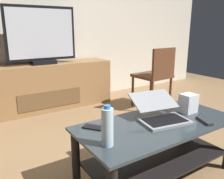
{
  "coord_description": "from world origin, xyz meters",
  "views": [
    {
      "loc": [
        -1.0,
        -1.11,
        1.12
      ],
      "look_at": [
        0.05,
        0.52,
        0.6
      ],
      "focal_mm": 36.97,
      "sensor_mm": 36.0,
      "label": 1
    }
  ],
  "objects_px": {
    "media_cabinet": "(45,87)",
    "television": "(42,37)",
    "tv_remote": "(204,121)",
    "dining_chair": "(156,74)",
    "water_bottle_near": "(107,127)",
    "router_box": "(188,103)",
    "cell_phone": "(93,127)",
    "laptop": "(160,112)",
    "coffee_table": "(157,140)"
  },
  "relations": [
    {
      "from": "cell_phone",
      "to": "dining_chair",
      "type": "bearing_deg",
      "value": -3.25
    },
    {
      "from": "media_cabinet",
      "to": "cell_phone",
      "type": "xyz_separation_m",
      "value": [
        -0.22,
        -1.83,
        0.13
      ]
    },
    {
      "from": "television",
      "to": "tv_remote",
      "type": "height_order",
      "value": "television"
    },
    {
      "from": "media_cabinet",
      "to": "television",
      "type": "distance_m",
      "value": 0.69
    },
    {
      "from": "laptop",
      "to": "tv_remote",
      "type": "height_order",
      "value": "laptop"
    },
    {
      "from": "dining_chair",
      "to": "router_box",
      "type": "bearing_deg",
      "value": -122.48
    },
    {
      "from": "television",
      "to": "laptop",
      "type": "xyz_separation_m",
      "value": [
        0.28,
        -1.95,
        -0.51
      ]
    },
    {
      "from": "cell_phone",
      "to": "laptop",
      "type": "bearing_deg",
      "value": -51.58
    },
    {
      "from": "television",
      "to": "cell_phone",
      "type": "distance_m",
      "value": 1.91
    },
    {
      "from": "television",
      "to": "cell_phone",
      "type": "relative_size",
      "value": 6.55
    },
    {
      "from": "laptop",
      "to": "router_box",
      "type": "height_order",
      "value": "laptop"
    },
    {
      "from": "dining_chair",
      "to": "water_bottle_near",
      "type": "bearing_deg",
      "value": -141.35
    },
    {
      "from": "dining_chair",
      "to": "laptop",
      "type": "distance_m",
      "value": 1.54
    },
    {
      "from": "dining_chair",
      "to": "cell_phone",
      "type": "xyz_separation_m",
      "value": [
        -1.54,
        -1.0,
        -0.05
      ]
    },
    {
      "from": "coffee_table",
      "to": "router_box",
      "type": "relative_size",
      "value": 7.9
    },
    {
      "from": "media_cabinet",
      "to": "dining_chair",
      "type": "relative_size",
      "value": 2.2
    },
    {
      "from": "router_box",
      "to": "cell_phone",
      "type": "xyz_separation_m",
      "value": [
        -0.81,
        0.15,
        -0.07
      ]
    },
    {
      "from": "media_cabinet",
      "to": "cell_phone",
      "type": "distance_m",
      "value": 1.85
    },
    {
      "from": "dining_chair",
      "to": "cell_phone",
      "type": "relative_size",
      "value": 6.17
    },
    {
      "from": "laptop",
      "to": "cell_phone",
      "type": "xyz_separation_m",
      "value": [
        -0.5,
        0.14,
        -0.05
      ]
    },
    {
      "from": "television",
      "to": "cell_phone",
      "type": "height_order",
      "value": "television"
    },
    {
      "from": "media_cabinet",
      "to": "tv_remote",
      "type": "height_order",
      "value": "media_cabinet"
    },
    {
      "from": "dining_chair",
      "to": "tv_remote",
      "type": "relative_size",
      "value": 5.4
    },
    {
      "from": "coffee_table",
      "to": "laptop",
      "type": "height_order",
      "value": "laptop"
    },
    {
      "from": "router_box",
      "to": "cell_phone",
      "type": "bearing_deg",
      "value": 169.6
    },
    {
      "from": "dining_chair",
      "to": "water_bottle_near",
      "type": "distance_m",
      "value": 2.03
    },
    {
      "from": "media_cabinet",
      "to": "tv_remote",
      "type": "bearing_deg",
      "value": -76.64
    },
    {
      "from": "laptop",
      "to": "router_box",
      "type": "relative_size",
      "value": 2.83
    },
    {
      "from": "media_cabinet",
      "to": "router_box",
      "type": "bearing_deg",
      "value": -73.52
    },
    {
      "from": "coffee_table",
      "to": "laptop",
      "type": "relative_size",
      "value": 2.79
    },
    {
      "from": "media_cabinet",
      "to": "television",
      "type": "xyz_separation_m",
      "value": [
        -0.0,
        -0.02,
        0.69
      ]
    },
    {
      "from": "media_cabinet",
      "to": "television",
      "type": "bearing_deg",
      "value": -90.0
    },
    {
      "from": "media_cabinet",
      "to": "laptop",
      "type": "bearing_deg",
      "value": -81.86
    },
    {
      "from": "coffee_table",
      "to": "dining_chair",
      "type": "distance_m",
      "value": 1.61
    },
    {
      "from": "coffee_table",
      "to": "tv_remote",
      "type": "distance_m",
      "value": 0.37
    },
    {
      "from": "laptop",
      "to": "router_box",
      "type": "xyz_separation_m",
      "value": [
        0.3,
        -0.01,
        0.02
      ]
    },
    {
      "from": "coffee_table",
      "to": "media_cabinet",
      "type": "bearing_deg",
      "value": 96.53
    },
    {
      "from": "media_cabinet",
      "to": "dining_chair",
      "type": "height_order",
      "value": "dining_chair"
    },
    {
      "from": "dining_chair",
      "to": "coffee_table",
      "type": "bearing_deg",
      "value": -132.74
    },
    {
      "from": "coffee_table",
      "to": "television",
      "type": "height_order",
      "value": "television"
    },
    {
      "from": "router_box",
      "to": "tv_remote",
      "type": "relative_size",
      "value": 0.96
    },
    {
      "from": "laptop",
      "to": "water_bottle_near",
      "type": "relative_size",
      "value": 1.74
    },
    {
      "from": "router_box",
      "to": "cell_phone",
      "type": "height_order",
      "value": "router_box"
    },
    {
      "from": "dining_chair",
      "to": "water_bottle_near",
      "type": "xyz_separation_m",
      "value": [
        -1.58,
        -1.27,
        0.06
      ]
    },
    {
      "from": "television",
      "to": "cell_phone",
      "type": "xyz_separation_m",
      "value": [
        -0.22,
        -1.81,
        -0.56
      ]
    },
    {
      "from": "coffee_table",
      "to": "router_box",
      "type": "bearing_deg",
      "value": 4.31
    },
    {
      "from": "coffee_table",
      "to": "tv_remote",
      "type": "xyz_separation_m",
      "value": [
        0.29,
        -0.18,
        0.15
      ]
    },
    {
      "from": "cell_phone",
      "to": "tv_remote",
      "type": "relative_size",
      "value": 0.88
    },
    {
      "from": "dining_chair",
      "to": "router_box",
      "type": "xyz_separation_m",
      "value": [
        -0.73,
        -1.15,
        0.02
      ]
    },
    {
      "from": "dining_chair",
      "to": "router_box",
      "type": "distance_m",
      "value": 1.36
    }
  ]
}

